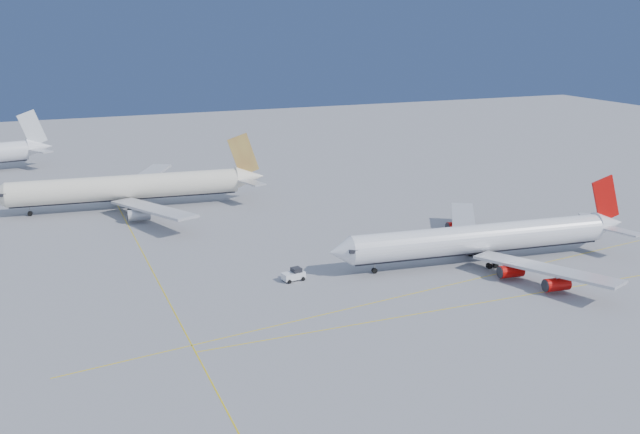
# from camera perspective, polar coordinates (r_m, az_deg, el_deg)

# --- Properties ---
(ground) EXTENTS (500.00, 500.00, 0.00)m
(ground) POSITION_cam_1_polar(r_m,az_deg,el_deg) (129.41, 6.25, -5.17)
(ground) COLOR slate
(ground) RESTS_ON ground
(taxiway_lines) EXTENTS (118.86, 140.00, 0.02)m
(taxiway_lines) POSITION_cam_1_polar(r_m,az_deg,el_deg) (128.94, -0.88, -5.15)
(taxiway_lines) COLOR #DABB0C
(taxiway_lines) RESTS_ON ground
(airliner_virgin) EXTENTS (63.24, 56.55, 15.59)m
(airliner_virgin) POSITION_cam_1_polar(r_m,az_deg,el_deg) (141.23, 13.10, -1.69)
(airliner_virgin) COLOR white
(airliner_virgin) RESTS_ON ground
(airliner_etihad) EXTENTS (67.46, 62.10, 17.60)m
(airliner_etihad) POSITION_cam_1_polar(r_m,az_deg,el_deg) (182.49, -14.80, 2.31)
(airliner_etihad) COLOR silver
(airliner_etihad) RESTS_ON ground
(pushback_tug) EXTENTS (4.34, 3.03, 2.29)m
(pushback_tug) POSITION_cam_1_polar(r_m,az_deg,el_deg) (129.11, -2.10, -4.63)
(pushback_tug) COLOR white
(pushback_tug) RESTS_ON ground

